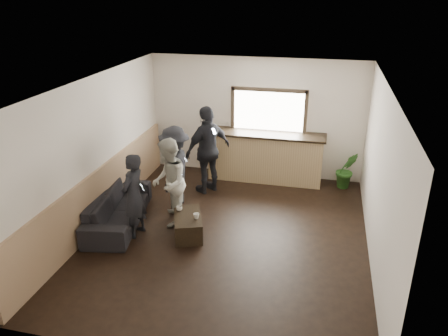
% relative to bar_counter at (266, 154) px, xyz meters
% --- Properties ---
extents(ground, '(5.00, 6.00, 0.01)m').
position_rel_bar_counter_xyz_m(ground, '(-0.30, -2.70, -0.64)').
color(ground, black).
extents(room_shell, '(5.01, 6.01, 2.80)m').
position_rel_bar_counter_xyz_m(room_shell, '(-1.04, -2.70, 0.83)').
color(room_shell, silver).
rests_on(room_shell, ground).
extents(bar_counter, '(2.70, 0.68, 2.13)m').
position_rel_bar_counter_xyz_m(bar_counter, '(0.00, 0.00, 0.00)').
color(bar_counter, '#A58659').
rests_on(bar_counter, ground).
extents(sofa, '(1.18, 2.23, 0.62)m').
position_rel_bar_counter_xyz_m(sofa, '(-2.45, -2.71, -0.33)').
color(sofa, black).
rests_on(sofa, ground).
extents(coffee_table, '(0.76, 0.99, 0.39)m').
position_rel_bar_counter_xyz_m(coffee_table, '(-1.02, -2.82, -0.45)').
color(coffee_table, black).
rests_on(coffee_table, ground).
extents(cup_a, '(0.16, 0.16, 0.09)m').
position_rel_bar_counter_xyz_m(cup_a, '(-1.22, -2.67, -0.21)').
color(cup_a, silver).
rests_on(cup_a, coffee_table).
extents(cup_b, '(0.15, 0.15, 0.10)m').
position_rel_bar_counter_xyz_m(cup_b, '(-0.83, -2.89, -0.20)').
color(cup_b, silver).
rests_on(cup_b, coffee_table).
extents(potted_plant, '(0.56, 0.50, 0.85)m').
position_rel_bar_counter_xyz_m(potted_plant, '(1.85, -0.05, -0.21)').
color(potted_plant, '#2D6623').
rests_on(potted_plant, ground).
extents(person_a, '(0.50, 0.62, 1.58)m').
position_rel_bar_counter_xyz_m(person_a, '(-1.94, -3.04, 0.15)').
color(person_a, black).
rests_on(person_a, ground).
extents(person_b, '(0.84, 0.97, 1.70)m').
position_rel_bar_counter_xyz_m(person_b, '(-1.48, -2.47, 0.21)').
color(person_b, '#B9B5A7').
rests_on(person_b, ground).
extents(person_c, '(0.73, 1.15, 1.71)m').
position_rel_bar_counter_xyz_m(person_c, '(-1.61, -1.74, 0.21)').
color(person_c, black).
rests_on(person_c, ground).
extents(person_d, '(1.08, 1.19, 1.94)m').
position_rel_bar_counter_xyz_m(person_d, '(-1.13, -0.93, 0.33)').
color(person_d, black).
rests_on(person_d, ground).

